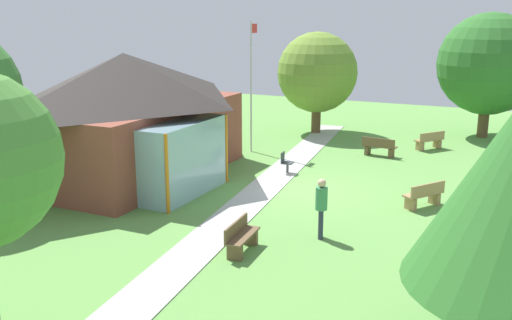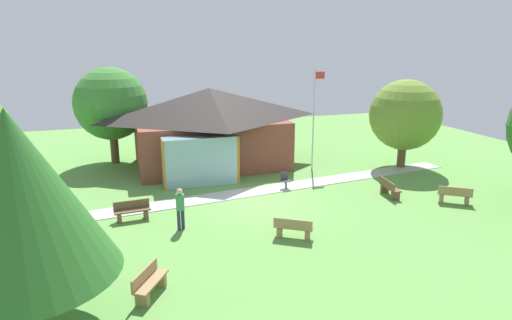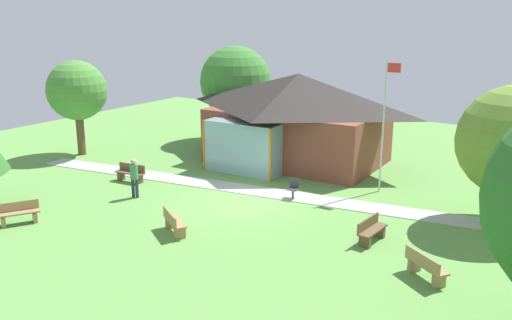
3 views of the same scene
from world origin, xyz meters
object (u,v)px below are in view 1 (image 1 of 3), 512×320
at_px(patio_chair_lawn_spare, 286,163).
at_px(visitor_strolling_lawn, 321,204).
at_px(bench_mid_right, 379,147).
at_px(bench_front_left, 488,277).
at_px(tree_far_east, 489,64).
at_px(pavilion, 128,113).
at_px(bench_front_center, 424,196).
at_px(tree_east_hedge, 317,73).
at_px(bench_lawn_far_right, 430,141).
at_px(bench_mid_left, 241,237).
at_px(flagpole, 251,81).

xyz_separation_m(patio_chair_lawn_spare, visitor_strolling_lawn, (-5.90, -3.51, 0.61)).
relative_size(bench_mid_right, bench_front_left, 1.02).
distance_m(visitor_strolling_lawn, tree_far_east, 17.17).
distance_m(pavilion, bench_front_center, 11.31).
bearing_deg(pavilion, visitor_strolling_lawn, -109.27).
distance_m(visitor_strolling_lawn, tree_east_hedge, 15.14).
xyz_separation_m(visitor_strolling_lawn, tree_far_east, (16.71, -2.90, 2.68)).
bearing_deg(bench_front_left, bench_front_center, 145.04).
height_order(bench_lawn_far_right, bench_front_left, same).
xyz_separation_m(pavilion, visitor_strolling_lawn, (-3.12, -8.92, -1.45)).
height_order(bench_mid_left, patio_chair_lawn_spare, patio_chair_lawn_spare).
bearing_deg(bench_lawn_far_right, tree_far_east, 9.86).
xyz_separation_m(bench_mid_right, bench_mid_left, (-12.17, 0.72, 0.00)).
bearing_deg(flagpole, bench_mid_right, -74.15).
distance_m(bench_front_left, bench_mid_left, 6.13).
height_order(flagpole, patio_chair_lawn_spare, flagpole).
bearing_deg(patio_chair_lawn_spare, tree_east_hedge, -175.59).
height_order(bench_front_center, bench_lawn_far_right, same).
height_order(flagpole, tree_east_hedge, flagpole).
xyz_separation_m(pavilion, bench_front_center, (0.89, -11.09, -2.07)).
height_order(tree_east_hedge, tree_far_east, tree_far_east).
relative_size(flagpole, patio_chair_lawn_spare, 6.83).
bearing_deg(bench_lawn_far_right, bench_mid_left, -154.06).
xyz_separation_m(bench_front_center, bench_mid_left, (-5.83, 3.76, 0.00)).
xyz_separation_m(pavilion, bench_mid_right, (7.22, -8.04, -2.07)).
distance_m(bench_front_left, tree_east_hedge, 18.64).
xyz_separation_m(flagpole, bench_mid_right, (1.57, -5.53, -2.83)).
distance_m(flagpole, bench_front_center, 10.21).
relative_size(bench_front_center, visitor_strolling_lawn, 0.86).
height_order(flagpole, bench_front_left, flagpole).
distance_m(patio_chair_lawn_spare, tree_far_east, 12.99).
distance_m(bench_mid_right, patio_chair_lawn_spare, 5.16).
distance_m(bench_front_center, bench_front_left, 6.08).
bearing_deg(visitor_strolling_lawn, tree_east_hedge, 2.22).
bearing_deg(flagpole, pavilion, 156.00).
height_order(bench_mid_right, bench_lawn_far_right, same).
distance_m(bench_lawn_far_right, patio_chair_lawn_spare, 8.09).
bearing_deg(bench_front_center, visitor_strolling_lawn, -175.13).
relative_size(bench_mid_right, tree_east_hedge, 0.29).
relative_size(bench_mid_left, visitor_strolling_lawn, 0.88).
xyz_separation_m(pavilion, tree_east_hedge, (10.95, -3.74, 0.71)).
bearing_deg(patio_chair_lawn_spare, bench_front_center, 64.39).
relative_size(bench_front_center, patio_chair_lawn_spare, 1.74).
bearing_deg(bench_front_center, bench_front_left, -123.80).
relative_size(bench_mid_right, bench_lawn_far_right, 1.05).
bearing_deg(bench_front_left, tree_east_hedge, 153.94).
relative_size(pavilion, bench_lawn_far_right, 6.58).
bearing_deg(bench_mid_left, bench_front_center, 142.49).
height_order(bench_lawn_far_right, bench_mid_left, same).
bearing_deg(tree_east_hedge, bench_front_center, -143.87).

